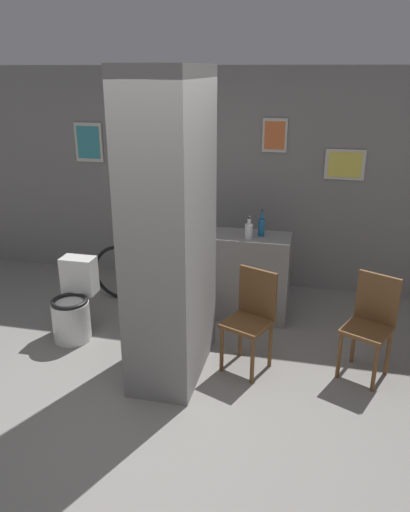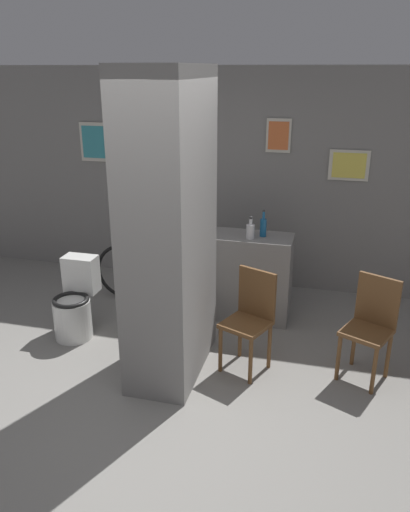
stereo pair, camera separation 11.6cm
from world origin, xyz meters
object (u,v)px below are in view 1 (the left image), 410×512
(toilet, at_px, (74,306))
(bottle_tall, at_px, (261,226))
(bicycle, at_px, (163,275))
(chair_near_pillar, at_px, (251,315))
(chair_by_doorway, at_px, (371,322))

(toilet, bearing_deg, bottle_tall, 25.74)
(bicycle, bearing_deg, chair_near_pillar, -42.30)
(toilet, relative_size, bicycle, 0.47)
(bicycle, bearing_deg, bottle_tall, -3.37)
(chair_by_doorway, height_order, bicycle, chair_by_doorway)
(chair_near_pillar, xyz_separation_m, chair_by_doorway, (1.02, 0.12, 0.00))
(toilet, relative_size, chair_near_pillar, 0.85)
(chair_near_pillar, xyz_separation_m, bottle_tall, (-0.05, 0.99, 0.53))
(toilet, relative_size, chair_by_doorway, 0.85)
(toilet, xyz_separation_m, bicycle, (0.65, 0.91, 0.02))
(chair_near_pillar, relative_size, chair_by_doorway, 1.00)
(chair_near_pillar, bearing_deg, bottle_tall, 115.62)
(chair_near_pillar, height_order, bottle_tall, bottle_tall)
(chair_by_doorway, relative_size, bicycle, 0.55)
(toilet, height_order, bicycle, toilet)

